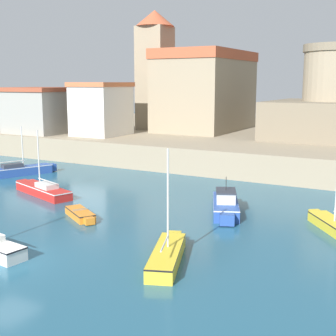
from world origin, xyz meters
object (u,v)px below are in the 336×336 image
(fortress, at_px, (334,109))
(harbor_shed_mid_row, at_px, (39,110))
(dinghy_orange_2, at_px, (80,214))
(harbor_shed_far_end, at_px, (101,109))
(sailboat_blue_4, at_px, (20,170))
(sailboat_red_3, at_px, (43,189))
(sailboat_yellow_1, at_px, (167,254))
(church, at_px, (197,87))
(motorboat_blue_5, at_px, (226,205))

(fortress, distance_m, harbor_shed_mid_row, 33.98)
(dinghy_orange_2, height_order, harbor_shed_far_end, harbor_shed_far_end)
(sailboat_blue_4, relative_size, fortress, 0.49)
(sailboat_red_3, xyz_separation_m, fortress, (16.40, 27.40, 5.27))
(fortress, relative_size, harbor_shed_far_end, 2.13)
(sailboat_yellow_1, relative_size, harbor_shed_mid_row, 0.77)
(dinghy_orange_2, height_order, fortress, fortress)
(dinghy_orange_2, distance_m, church, 33.92)
(sailboat_blue_4, bearing_deg, fortress, 43.78)
(sailboat_yellow_1, relative_size, motorboat_blue_5, 0.95)
(sailboat_red_3, bearing_deg, sailboat_blue_4, 147.46)
(sailboat_yellow_1, xyz_separation_m, sailboat_red_3, (-15.04, 7.32, 0.02))
(dinghy_orange_2, bearing_deg, harbor_shed_mid_row, 138.72)
(sailboat_red_3, bearing_deg, motorboat_blue_5, 8.15)
(motorboat_blue_5, height_order, fortress, fortress)
(sailboat_red_3, xyz_separation_m, harbor_shed_far_end, (-7.60, 17.75, 5.10))
(sailboat_yellow_1, distance_m, church, 40.01)
(motorboat_blue_5, bearing_deg, church, 119.11)
(harbor_shed_mid_row, bearing_deg, motorboat_blue_5, -25.03)
(sailboat_blue_4, xyz_separation_m, harbor_shed_mid_row, (-8.28, 11.30, 4.73))
(dinghy_orange_2, distance_m, harbor_shed_far_end, 26.12)
(sailboat_red_3, height_order, church, church)
(motorboat_blue_5, bearing_deg, sailboat_red_3, -171.85)
(sailboat_blue_4, xyz_separation_m, fortress, (23.72, 22.73, 5.20))
(motorboat_blue_5, bearing_deg, harbor_shed_far_end, 144.26)
(motorboat_blue_5, bearing_deg, fortress, 85.13)
(sailboat_red_3, relative_size, motorboat_blue_5, 1.18)
(fortress, bearing_deg, harbor_shed_mid_row, -160.35)
(sailboat_yellow_1, bearing_deg, fortress, 87.75)
(sailboat_blue_4, relative_size, church, 0.43)
(dinghy_orange_2, distance_m, sailboat_red_3, 7.49)
(church, height_order, harbor_shed_mid_row, church)
(harbor_shed_far_end, bearing_deg, sailboat_blue_4, -88.77)
(dinghy_orange_2, height_order, harbor_shed_mid_row, harbor_shed_mid_row)
(sailboat_blue_4, bearing_deg, harbor_shed_far_end, 91.23)
(dinghy_orange_2, distance_m, sailboat_blue_4, 16.16)
(sailboat_yellow_1, distance_m, harbor_shed_mid_row, 38.79)
(sailboat_yellow_1, xyz_separation_m, church, (-15.65, 36.04, 7.55))
(sailboat_blue_4, height_order, fortress, fortress)
(dinghy_orange_2, bearing_deg, sailboat_red_3, 151.93)
(harbor_shed_mid_row, bearing_deg, sailboat_blue_4, -53.78)
(sailboat_yellow_1, relative_size, dinghy_orange_2, 1.66)
(church, relative_size, harbor_shed_far_end, 2.43)
(motorboat_blue_5, distance_m, harbor_shed_far_end, 27.36)
(motorboat_blue_5, distance_m, harbor_shed_mid_row, 33.26)
(church, xyz_separation_m, harbor_shed_far_end, (-6.98, -10.96, -2.44))
(church, height_order, fortress, church)
(motorboat_blue_5, relative_size, church, 0.39)
(dinghy_orange_2, xyz_separation_m, sailboat_blue_4, (-13.93, 8.19, 0.21))
(sailboat_yellow_1, bearing_deg, sailboat_red_3, 154.03)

